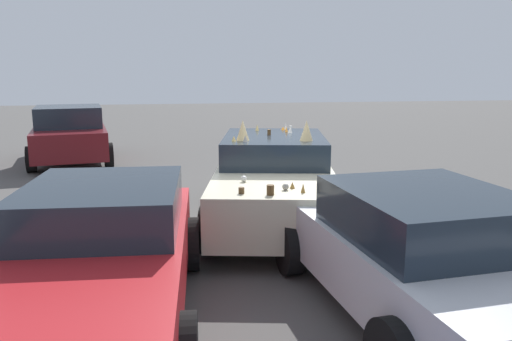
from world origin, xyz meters
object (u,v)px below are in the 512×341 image
Objects in this scene: art_car_decorated at (274,179)px; parked_sedan_far_left at (413,251)px; parked_sedan_near_right at (100,254)px; parked_sedan_row_back_far at (70,134)px.

parked_sedan_far_left is (-3.44, -0.75, -0.03)m from art_car_decorated.
parked_sedan_far_left reaches higher than parked_sedan_near_right.
art_car_decorated reaches higher than parked_sedan_near_right.
parked_sedan_near_right is at bearing -27.64° from art_car_decorated.
parked_sedan_near_right is 3.17m from parked_sedan_far_left.
parked_sedan_row_back_far reaches higher than parked_sedan_near_right.
art_car_decorated reaches higher than parked_sedan_far_left.
art_car_decorated is 3.52m from parked_sedan_far_left.
parked_sedan_near_right is at bearing 76.68° from parked_sedan_far_left.
parked_sedan_near_right is (-9.42, -2.03, -0.07)m from parked_sedan_row_back_far.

